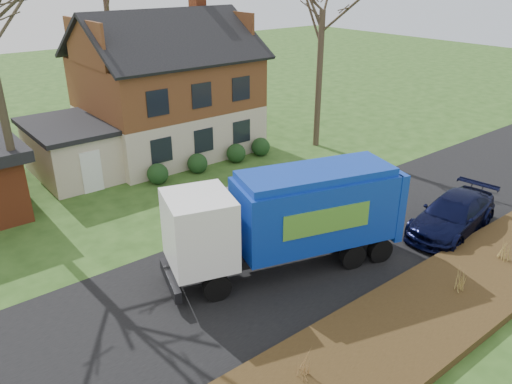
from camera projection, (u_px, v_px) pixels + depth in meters
ground at (305, 252)px, 19.52m from camera, size 120.00×120.00×0.00m
road at (305, 251)px, 19.52m from camera, size 80.00×7.00×0.02m
mulch_verge at (422, 316)px, 15.68m from camera, size 80.00×3.50×0.30m
main_house at (159, 84)px, 28.63m from camera, size 12.95×8.95×9.26m
garbage_truck at (292, 214)px, 17.74m from camera, size 8.97×4.70×3.72m
silver_sedan at (251, 205)px, 21.67m from camera, size 4.67×2.08×1.49m
navy_wagon at (453, 215)px, 20.77m from camera, size 5.47×2.83×1.52m
grass_clump_west at (302, 365)px, 12.99m from camera, size 0.31×0.25×0.81m
grass_clump_mid at (459, 279)px, 16.56m from camera, size 0.31×0.25×0.85m
grass_clump_east at (503, 250)px, 18.32m from camera, size 0.32×0.26×0.79m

